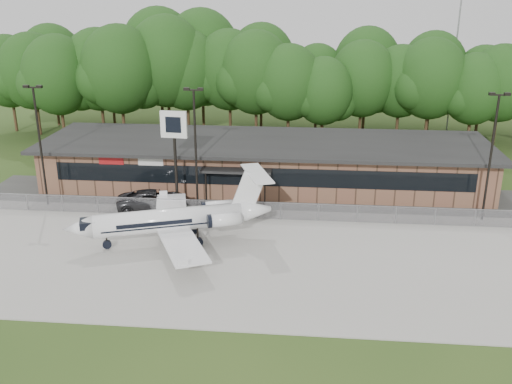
# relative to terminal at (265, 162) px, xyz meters

# --- Properties ---
(ground) EXTENTS (160.00, 160.00, 0.00)m
(ground) POSITION_rel_terminal_xyz_m (0.00, -23.94, -2.18)
(ground) COLOR #284318
(ground) RESTS_ON ground
(apron) EXTENTS (64.00, 18.00, 0.08)m
(apron) POSITION_rel_terminal_xyz_m (0.00, -15.94, -2.14)
(apron) COLOR #9E9B93
(apron) RESTS_ON ground
(parking_lot) EXTENTS (50.00, 9.00, 0.06)m
(parking_lot) POSITION_rel_terminal_xyz_m (0.00, -4.44, -2.15)
(parking_lot) COLOR #383835
(parking_lot) RESTS_ON ground
(terminal) EXTENTS (41.00, 11.65, 4.30)m
(terminal) POSITION_rel_terminal_xyz_m (0.00, 0.00, 0.00)
(terminal) COLOR brown
(terminal) RESTS_ON ground
(fence) EXTENTS (46.00, 0.04, 1.52)m
(fence) POSITION_rel_terminal_xyz_m (0.00, -8.94, -1.40)
(fence) COLOR gray
(fence) RESTS_ON ground
(treeline) EXTENTS (72.00, 12.00, 15.00)m
(treeline) POSITION_rel_terminal_xyz_m (0.00, 18.06, 5.32)
(treeline) COLOR #173711
(treeline) RESTS_ON ground
(radio_mast) EXTENTS (0.20, 0.20, 25.00)m
(radio_mast) POSITION_rel_terminal_xyz_m (22.00, 24.06, 10.32)
(radio_mast) COLOR gray
(radio_mast) RESTS_ON ground
(light_pole_left) EXTENTS (1.55, 0.30, 10.23)m
(light_pole_left) POSITION_rel_terminal_xyz_m (-18.00, -7.44, 3.80)
(light_pole_left) COLOR black
(light_pole_left) RESTS_ON ground
(light_pole_mid) EXTENTS (1.55, 0.30, 10.23)m
(light_pole_mid) POSITION_rel_terminal_xyz_m (-5.00, -7.44, 3.80)
(light_pole_mid) COLOR black
(light_pole_mid) RESTS_ON ground
(light_pole_right) EXTENTS (1.55, 0.30, 10.23)m
(light_pole_right) POSITION_rel_terminal_xyz_m (18.00, -7.44, 3.80)
(light_pole_right) COLOR black
(light_pole_right) RESTS_ON ground
(business_jet) EXTENTS (14.79, 13.24, 5.04)m
(business_jet) POSITION_rel_terminal_xyz_m (-5.25, -13.96, -0.37)
(business_jet) COLOR white
(business_jet) RESTS_ON ground
(suv) EXTENTS (6.51, 4.09, 1.68)m
(suv) POSITION_rel_terminal_xyz_m (-8.66, -7.64, -1.34)
(suv) COLOR #333336
(suv) RESTS_ON ground
(pole_sign) EXTENTS (2.19, 0.42, 8.30)m
(pole_sign) POSITION_rel_terminal_xyz_m (-6.78, -7.14, 4.17)
(pole_sign) COLOR black
(pole_sign) RESTS_ON ground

